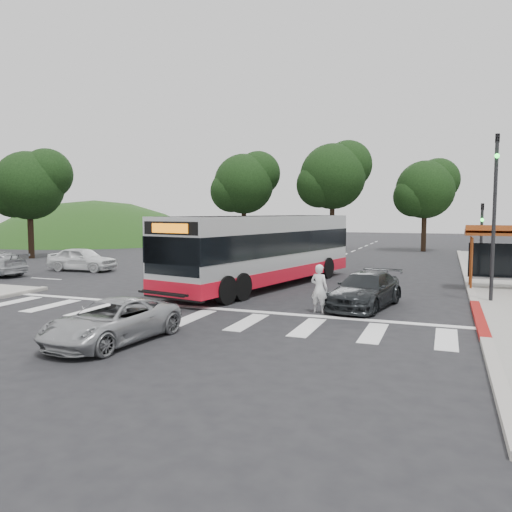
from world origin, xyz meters
The scene contains 17 objects.
ground centered at (0.00, 0.00, 0.00)m, with size 140.00×140.00×0.00m, color black.
sidewalk_east centered at (11.00, 8.00, 0.06)m, with size 4.00×40.00×0.12m, color gray.
curb_east centered at (9.00, 8.00, 0.07)m, with size 0.30×40.00×0.15m, color #9E9991.
curb_east_red centered at (9.00, -2.00, 0.08)m, with size 0.32×6.00×0.15m, color maroon.
hillside_nw centered at (-32.00, 30.00, 0.00)m, with size 44.00×44.00×10.00m, color #193912.
crosswalk_ladder centered at (0.00, -5.00, 0.01)m, with size 18.00×2.60×0.01m, color silver.
traffic_signal_ne_tall centered at (9.60, 1.49, 3.88)m, with size 0.18×0.37×6.50m.
traffic_signal_ne_short centered at (9.60, 8.49, 2.48)m, with size 0.18×0.37×4.00m.
tree_north_a centered at (-1.92, 26.07, 6.92)m, with size 6.60×6.15×10.17m.
tree_north_b centered at (6.07, 28.06, 5.66)m, with size 5.72×5.33×8.43m.
tree_north_c centered at (-9.92, 24.06, 6.29)m, with size 6.16×5.74×9.30m.
tree_west_a centered at (-21.93, 10.06, 5.66)m, with size 5.72×5.33×8.43m.
transit_bus centered at (-0.20, 2.68, 1.68)m, with size 2.82×13.03×3.37m, color #B3B6B8, non-canonical shape.
pedestrian centered at (3.80, -2.69, 0.86)m, with size 0.63×0.41×1.72m, color white.
dark_sedan centered at (5.15, -1.05, 0.65)m, with size 1.82×4.48×1.30m, color #212427.
silver_suv_south centered at (-0.51, -8.60, 0.58)m, with size 1.94×4.20×1.17m, color #9EA0A3.
west_car_white centered at (-12.62, 4.61, 0.72)m, with size 1.70×4.22×1.44m, color silver.
Camera 1 is at (7.90, -19.65, 3.53)m, focal length 35.00 mm.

